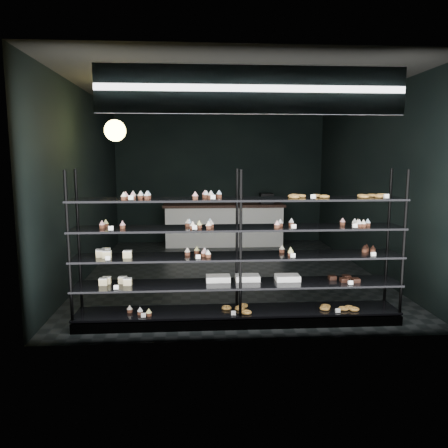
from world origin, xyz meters
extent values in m
cube|color=black|center=(0.00, 0.00, 0.01)|extent=(5.00, 6.00, 0.01)
cube|color=black|center=(0.00, 0.00, 3.20)|extent=(5.00, 6.00, 0.01)
cube|color=black|center=(0.00, 3.00, 1.60)|extent=(5.00, 0.01, 3.20)
cube|color=black|center=(0.00, -3.00, 1.60)|extent=(5.00, 0.01, 3.20)
cube|color=black|center=(-2.50, 0.00, 1.60)|extent=(0.01, 6.00, 3.20)
cube|color=black|center=(2.50, 0.00, 1.60)|extent=(0.01, 6.00, 3.20)
cube|color=black|center=(-0.09, -2.45, 0.06)|extent=(4.00, 0.50, 0.12)
cylinder|color=black|center=(-2.06, -2.67, 0.99)|extent=(0.04, 0.04, 1.85)
cylinder|color=black|center=(-2.06, -2.23, 0.99)|extent=(0.04, 0.04, 1.85)
cylinder|color=black|center=(-0.09, -2.67, 0.99)|extent=(0.04, 0.04, 1.85)
cylinder|color=black|center=(-0.09, -2.23, 0.99)|extent=(0.04, 0.04, 1.85)
cylinder|color=black|center=(1.88, -2.67, 0.99)|extent=(0.04, 0.04, 1.85)
cylinder|color=black|center=(1.88, -2.23, 0.99)|extent=(0.04, 0.04, 1.85)
cube|color=black|center=(-0.09, -2.45, 0.15)|extent=(4.00, 0.50, 0.03)
cube|color=black|center=(-0.09, -2.45, 0.50)|extent=(4.00, 0.50, 0.02)
cube|color=black|center=(-0.09, -2.45, 0.85)|extent=(4.00, 0.50, 0.02)
cube|color=black|center=(-0.09, -2.45, 1.20)|extent=(4.00, 0.50, 0.02)
cube|color=black|center=(-0.09, -2.45, 1.55)|extent=(4.00, 0.50, 0.02)
cube|color=white|center=(-1.34, -2.63, 1.59)|extent=(0.06, 0.04, 0.06)
cube|color=white|center=(-0.45, -2.63, 1.59)|extent=(0.06, 0.04, 0.06)
cube|color=white|center=(0.79, -2.63, 1.59)|extent=(0.05, 0.04, 0.06)
cube|color=white|center=(1.60, -2.63, 1.59)|extent=(0.06, 0.04, 0.06)
cube|color=white|center=(-1.58, -2.63, 1.24)|extent=(0.06, 0.04, 0.06)
cube|color=white|center=(-0.59, -2.63, 1.24)|extent=(0.05, 0.04, 0.06)
cube|color=white|center=(0.51, -2.63, 1.24)|extent=(0.05, 0.04, 0.06)
cube|color=white|center=(1.32, -2.63, 1.24)|extent=(0.06, 0.04, 0.06)
cube|color=white|center=(-1.61, -2.63, 0.89)|extent=(0.06, 0.04, 0.06)
cube|color=white|center=(-0.58, -2.63, 0.89)|extent=(0.05, 0.04, 0.06)
cube|color=white|center=(0.55, -2.63, 0.89)|extent=(0.05, 0.04, 0.06)
cube|color=white|center=(1.48, -2.63, 0.89)|extent=(0.06, 0.04, 0.06)
cube|color=white|center=(-1.54, -2.63, 0.54)|extent=(0.06, 0.04, 0.06)
cube|color=white|center=(1.26, -2.63, 0.54)|extent=(0.06, 0.04, 0.06)
cube|color=white|center=(-1.25, -2.63, 0.19)|extent=(0.06, 0.04, 0.06)
cube|color=white|center=(-0.17, -2.63, 0.19)|extent=(0.05, 0.04, 0.06)
cube|color=white|center=(1.16, -2.63, 0.19)|extent=(0.06, 0.04, 0.06)
cube|color=#0E0E46|center=(0.00, -2.92, 2.75)|extent=(3.20, 0.04, 0.45)
cube|color=white|center=(0.00, -2.94, 2.75)|extent=(3.30, 0.02, 0.50)
cylinder|color=black|center=(-1.80, -0.89, 2.89)|extent=(0.01, 0.01, 0.57)
sphere|color=#F1CC54|center=(-1.80, -0.89, 2.45)|extent=(0.32, 0.32, 0.32)
cube|color=silver|center=(0.06, 2.50, 0.46)|extent=(2.72, 0.60, 0.92)
cube|color=black|center=(0.06, 2.50, 0.95)|extent=(2.82, 0.65, 0.06)
cube|color=black|center=(1.07, 2.50, 1.10)|extent=(0.30, 0.30, 0.25)
camera|label=1|loc=(-0.62, -7.65, 2.03)|focal=35.00mm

